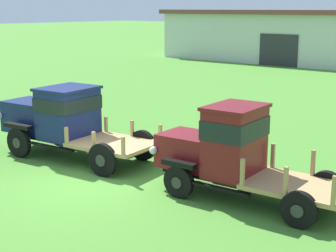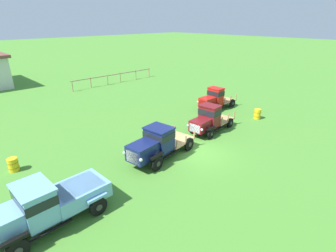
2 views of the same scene
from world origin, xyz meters
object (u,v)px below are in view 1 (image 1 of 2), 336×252
at_px(farm_shed, 279,34).
at_px(vintage_truck_midrow_center, 229,150).
at_px(vintage_truck_second_in_line, 62,118).
at_px(oil_drum_beside_row, 53,97).

height_order(farm_shed, vintage_truck_midrow_center, farm_shed).
xyz_separation_m(vintage_truck_second_in_line, oil_drum_beside_row, (-6.81, 4.77, -0.73)).
bearing_deg(farm_shed, oil_drum_beside_row, -83.65).
height_order(farm_shed, oil_drum_beside_row, farm_shed).
relative_size(vintage_truck_second_in_line, vintage_truck_midrow_center, 1.12).
bearing_deg(oil_drum_beside_row, farm_shed, 96.35).
bearing_deg(vintage_truck_midrow_center, oil_drum_beside_row, 160.75).
xyz_separation_m(farm_shed, vintage_truck_midrow_center, (15.40, -30.28, -1.01)).
xyz_separation_m(vintage_truck_second_in_line, vintage_truck_midrow_center, (5.71, 0.40, -0.03)).
xyz_separation_m(farm_shed, oil_drum_beside_row, (2.88, -25.91, -1.71)).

